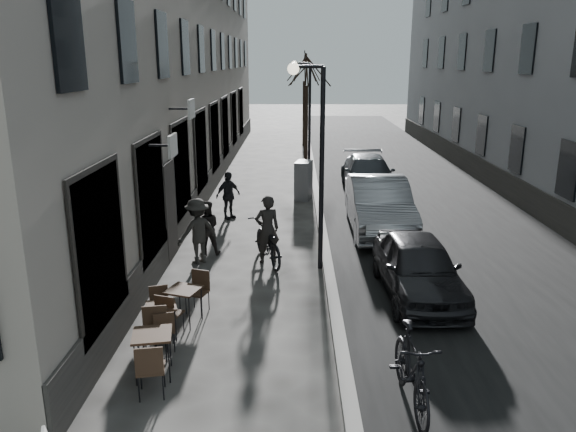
{
  "coord_description": "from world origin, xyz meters",
  "views": [
    {
      "loc": [
        -0.66,
        -7.5,
        5.17
      ],
      "look_at": [
        -0.81,
        4.52,
        1.8
      ],
      "focal_mm": 35.0,
      "sensor_mm": 36.0,
      "label": 1
    }
  ],
  "objects_px": {
    "tree_near": "(306,70)",
    "car_far": "(368,174)",
    "pedestrian_far": "(228,195)",
    "moped": "(411,370)",
    "streetlamp_far": "(306,106)",
    "utility_cabinet": "(303,180)",
    "streetlamp_near": "(315,145)",
    "bistro_set_a": "(153,350)",
    "bicycle": "(267,242)",
    "car_mid": "(379,205)",
    "pedestrian_mid": "(198,231)",
    "bistro_set_b": "(162,318)",
    "bistro_set_c": "(184,302)",
    "pedestrian_near": "(207,228)",
    "tree_far": "(305,68)",
    "car_near": "(418,267)"
  },
  "relations": [
    {
      "from": "bistro_set_b",
      "to": "pedestrian_near",
      "type": "height_order",
      "value": "pedestrian_near"
    },
    {
      "from": "bistro_set_b",
      "to": "bistro_set_c",
      "type": "xyz_separation_m",
      "value": [
        0.31,
        0.61,
        0.04
      ]
    },
    {
      "from": "bistro_set_b",
      "to": "car_mid",
      "type": "height_order",
      "value": "car_mid"
    },
    {
      "from": "tree_near",
      "to": "car_far",
      "type": "bearing_deg",
      "value": -69.14
    },
    {
      "from": "streetlamp_far",
      "to": "bistro_set_a",
      "type": "relative_size",
      "value": 3.14
    },
    {
      "from": "pedestrian_far",
      "to": "car_mid",
      "type": "relative_size",
      "value": 0.32
    },
    {
      "from": "streetlamp_far",
      "to": "car_mid",
      "type": "relative_size",
      "value": 1.02
    },
    {
      "from": "bistro_set_b",
      "to": "car_mid",
      "type": "relative_size",
      "value": 0.28
    },
    {
      "from": "pedestrian_far",
      "to": "car_near",
      "type": "height_order",
      "value": "pedestrian_far"
    },
    {
      "from": "pedestrian_far",
      "to": "moped",
      "type": "distance_m",
      "value": 11.27
    },
    {
      "from": "tree_far",
      "to": "bicycle",
      "type": "distance_m",
      "value": 21.01
    },
    {
      "from": "streetlamp_near",
      "to": "car_mid",
      "type": "height_order",
      "value": "streetlamp_near"
    },
    {
      "from": "pedestrian_near",
      "to": "tree_far",
      "type": "bearing_deg",
      "value": -108.16
    },
    {
      "from": "car_mid",
      "to": "bicycle",
      "type": "bearing_deg",
      "value": -139.03
    },
    {
      "from": "bicycle",
      "to": "car_far",
      "type": "xyz_separation_m",
      "value": [
        3.67,
        8.26,
        0.15
      ]
    },
    {
      "from": "utility_cabinet",
      "to": "car_near",
      "type": "distance_m",
      "value": 9.41
    },
    {
      "from": "moped",
      "to": "tree_near",
      "type": "bearing_deg",
      "value": 90.89
    },
    {
      "from": "utility_cabinet",
      "to": "bicycle",
      "type": "xyz_separation_m",
      "value": [
        -1.04,
        -6.95,
        -0.18
      ]
    },
    {
      "from": "pedestrian_far",
      "to": "pedestrian_mid",
      "type": "bearing_deg",
      "value": -136.11
    },
    {
      "from": "tree_near",
      "to": "pedestrian_far",
      "type": "xyz_separation_m",
      "value": [
        -2.78,
        -10.38,
        -3.87
      ]
    },
    {
      "from": "streetlamp_near",
      "to": "pedestrian_mid",
      "type": "xyz_separation_m",
      "value": [
        -3.01,
        0.39,
        -2.3
      ]
    },
    {
      "from": "tree_far",
      "to": "bistro_set_a",
      "type": "height_order",
      "value": "tree_far"
    },
    {
      "from": "streetlamp_far",
      "to": "bistro_set_b",
      "type": "relative_size",
      "value": 3.63
    },
    {
      "from": "bistro_set_a",
      "to": "pedestrian_far",
      "type": "bearing_deg",
      "value": 78.74
    },
    {
      "from": "pedestrian_far",
      "to": "car_near",
      "type": "bearing_deg",
      "value": -93.7
    },
    {
      "from": "tree_far",
      "to": "bistro_set_b",
      "type": "xyz_separation_m",
      "value": [
        -3.09,
        -24.75,
        -4.25
      ]
    },
    {
      "from": "pedestrian_far",
      "to": "car_near",
      "type": "xyz_separation_m",
      "value": [
        4.99,
        -6.32,
        -0.11
      ]
    },
    {
      "from": "pedestrian_mid",
      "to": "bistro_set_a",
      "type": "bearing_deg",
      "value": 54.8
    },
    {
      "from": "pedestrian_far",
      "to": "moped",
      "type": "xyz_separation_m",
      "value": [
        4.0,
        -10.54,
        -0.17
      ]
    },
    {
      "from": "streetlamp_far",
      "to": "utility_cabinet",
      "type": "height_order",
      "value": "streetlamp_far"
    },
    {
      "from": "bistro_set_c",
      "to": "bicycle",
      "type": "xyz_separation_m",
      "value": [
        1.51,
        3.58,
        0.1
      ]
    },
    {
      "from": "streetlamp_far",
      "to": "car_near",
      "type": "distance_m",
      "value": 14.11
    },
    {
      "from": "tree_near",
      "to": "streetlamp_near",
      "type": "bearing_deg",
      "value": -90.28
    },
    {
      "from": "bistro_set_b",
      "to": "car_far",
      "type": "xyz_separation_m",
      "value": [
        5.49,
        12.46,
        0.29
      ]
    },
    {
      "from": "tree_far",
      "to": "streetlamp_far",
      "type": "bearing_deg",
      "value": -90.46
    },
    {
      "from": "streetlamp_far",
      "to": "pedestrian_near",
      "type": "bearing_deg",
      "value": -104.69
    },
    {
      "from": "utility_cabinet",
      "to": "car_far",
      "type": "distance_m",
      "value": 2.93
    },
    {
      "from": "pedestrian_mid",
      "to": "bistro_set_c",
      "type": "bearing_deg",
      "value": 58.08
    },
    {
      "from": "streetlamp_near",
      "to": "car_far",
      "type": "distance_m",
      "value": 9.38
    },
    {
      "from": "car_near",
      "to": "car_mid",
      "type": "relative_size",
      "value": 0.81
    },
    {
      "from": "bicycle",
      "to": "pedestrian_far",
      "type": "xyz_separation_m",
      "value": [
        -1.51,
        4.18,
        0.25
      ]
    },
    {
      "from": "moped",
      "to": "car_far",
      "type": "bearing_deg",
      "value": 82.94
    },
    {
      "from": "streetlamp_near",
      "to": "pedestrian_far",
      "type": "relative_size",
      "value": 3.19
    },
    {
      "from": "pedestrian_near",
      "to": "pedestrian_mid",
      "type": "relative_size",
      "value": 0.87
    },
    {
      "from": "bistro_set_c",
      "to": "utility_cabinet",
      "type": "distance_m",
      "value": 10.84
    },
    {
      "from": "moped",
      "to": "pedestrian_far",
      "type": "bearing_deg",
      "value": 108.32
    },
    {
      "from": "streetlamp_far",
      "to": "bicycle",
      "type": "bearing_deg",
      "value": -95.91
    },
    {
      "from": "streetlamp_far",
      "to": "car_near",
      "type": "height_order",
      "value": "streetlamp_far"
    },
    {
      "from": "moped",
      "to": "bicycle",
      "type": "bearing_deg",
      "value": 108.96
    },
    {
      "from": "tree_far",
      "to": "bistro_set_c",
      "type": "xyz_separation_m",
      "value": [
        -2.78,
        -24.14,
        -4.21
      ]
    }
  ]
}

